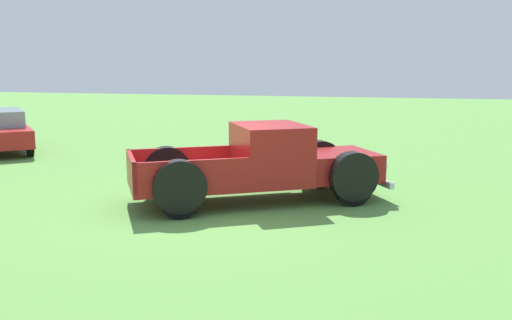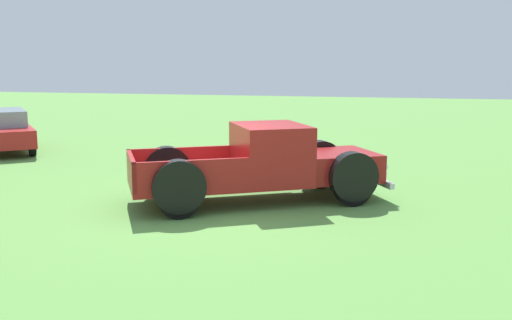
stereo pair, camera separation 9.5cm
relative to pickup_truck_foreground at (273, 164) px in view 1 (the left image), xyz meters
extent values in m
plane|color=#5B9342|center=(-1.05, 1.25, -0.79)|extent=(80.00, 80.00, 0.00)
cube|color=maroon|center=(0.74, -1.24, -0.08)|extent=(2.23, 2.22, 0.59)
cube|color=silver|center=(1.16, -1.95, -0.08)|extent=(1.30, 0.81, 0.50)
sphere|color=silver|center=(1.71, -1.60, -0.05)|extent=(0.22, 0.22, 0.22)
sphere|color=silver|center=(0.59, -2.26, -0.05)|extent=(0.22, 0.22, 0.22)
cube|color=maroon|center=(-0.03, 0.06, 0.24)|extent=(2.26, 2.12, 1.24)
cube|color=#8C9EA8|center=(0.30, -0.51, 0.51)|extent=(1.36, 0.83, 0.54)
cube|color=maroon|center=(-0.97, 1.63, -0.32)|extent=(2.70, 2.86, 0.11)
cube|color=maroon|center=(-0.23, 2.07, 0.03)|extent=(1.23, 1.99, 0.59)
cube|color=maroon|center=(-1.71, 1.19, 0.03)|extent=(1.23, 1.99, 0.59)
cube|color=maroon|center=(-1.53, 2.56, 0.03)|extent=(1.59, 0.99, 0.59)
cylinder|color=black|center=(1.51, -0.77, -0.38)|extent=(0.62, 0.82, 0.82)
cylinder|color=#B7B7BC|center=(1.52, -0.77, -0.38)|extent=(0.39, 0.41, 0.33)
cylinder|color=black|center=(1.51, -0.77, -0.17)|extent=(0.79, 1.04, 1.03)
cylinder|color=black|center=(-0.04, -1.70, -0.38)|extent=(0.62, 0.82, 0.82)
cylinder|color=#B7B7BC|center=(-0.05, -1.70, -0.38)|extent=(0.39, 0.41, 0.33)
cylinder|color=black|center=(-0.04, -1.70, -0.17)|extent=(0.79, 1.04, 1.03)
cylinder|color=black|center=(-0.33, 2.32, -0.38)|extent=(0.62, 0.82, 0.82)
cylinder|color=#B7B7BC|center=(-0.32, 2.33, -0.38)|extent=(0.39, 0.41, 0.33)
cylinder|color=black|center=(-0.33, 2.32, -0.17)|extent=(0.79, 1.04, 1.03)
cylinder|color=black|center=(-1.88, 1.40, -0.38)|extent=(0.62, 0.82, 0.82)
cylinder|color=#B7B7BC|center=(-1.89, 1.39, -0.38)|extent=(0.39, 0.41, 0.33)
cylinder|color=black|center=(-1.88, 1.40, -0.17)|extent=(0.79, 1.04, 1.03)
cube|color=silver|center=(1.18, -1.99, -0.42)|extent=(1.74, 1.10, 0.13)
cube|color=#B21E1E|center=(4.35, 10.34, -0.20)|extent=(4.22, 4.07, 0.57)
cylinder|color=black|center=(3.82, 8.83, -0.48)|extent=(0.57, 0.55, 0.61)
cylinder|color=black|center=(5.91, 10.74, -0.48)|extent=(0.57, 0.55, 0.61)
camera|label=1|loc=(-11.69, -2.66, 2.14)|focal=39.90mm
camera|label=2|loc=(-11.66, -2.75, 2.14)|focal=39.90mm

